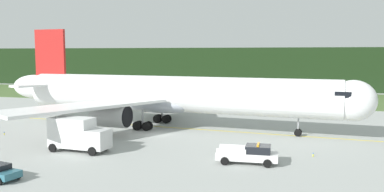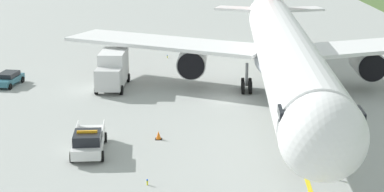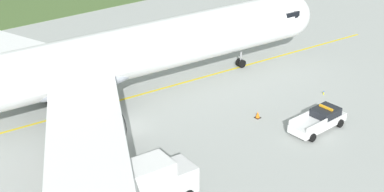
{
  "view_description": "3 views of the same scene",
  "coord_description": "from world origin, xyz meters",
  "px_view_note": "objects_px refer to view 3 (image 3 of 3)",
  "views": [
    {
      "loc": [
        19.53,
        -48.53,
        10.3
      ],
      "look_at": [
        2.57,
        6.63,
        4.31
      ],
      "focal_mm": 39.04,
      "sensor_mm": 36.0,
      "label": 1
    },
    {
      "loc": [
        55.66,
        -3.46,
        16.05
      ],
      "look_at": [
        6.87,
        -3.25,
        2.34
      ],
      "focal_mm": 59.2,
      "sensor_mm": 36.0,
      "label": 2
    },
    {
      "loc": [
        -23.57,
        -41.29,
        25.99
      ],
      "look_at": [
        3.87,
        -4.74,
        3.77
      ],
      "focal_mm": 56.61,
      "sensor_mm": 36.0,
      "label": 3
    }
  ],
  "objects_px": {
    "airliner": "(92,63)",
    "ops_pickup_truck": "(319,120)",
    "catering_truck": "(150,183)",
    "apron_cone": "(258,115)"
  },
  "relations": [
    {
      "from": "airliner",
      "to": "ops_pickup_truck",
      "type": "distance_m",
      "value": 21.14
    },
    {
      "from": "airliner",
      "to": "catering_truck",
      "type": "height_order",
      "value": "airliner"
    },
    {
      "from": "ops_pickup_truck",
      "to": "catering_truck",
      "type": "bearing_deg",
      "value": -178.8
    },
    {
      "from": "catering_truck",
      "to": "airliner",
      "type": "bearing_deg",
      "value": 75.08
    },
    {
      "from": "apron_cone",
      "to": "ops_pickup_truck",
      "type": "bearing_deg",
      "value": -59.17
    },
    {
      "from": "airliner",
      "to": "apron_cone",
      "type": "xyz_separation_m",
      "value": [
        10.88,
        -10.85,
        -4.19
      ]
    },
    {
      "from": "airliner",
      "to": "apron_cone",
      "type": "height_order",
      "value": "airliner"
    },
    {
      "from": "apron_cone",
      "to": "airliner",
      "type": "bearing_deg",
      "value": 135.09
    },
    {
      "from": "airliner",
      "to": "catering_truck",
      "type": "xyz_separation_m",
      "value": [
        -4.27,
        -16.03,
        -2.65
      ]
    },
    {
      "from": "catering_truck",
      "to": "apron_cone",
      "type": "distance_m",
      "value": 16.09
    }
  ]
}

